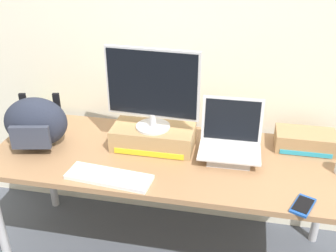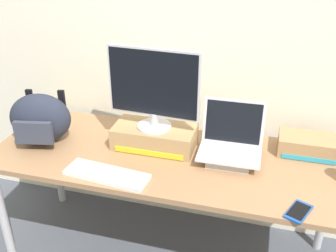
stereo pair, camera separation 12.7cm
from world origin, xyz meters
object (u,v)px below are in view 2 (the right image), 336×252
Objects in this scene: toner_box_yellow at (155,137)px; desktop_monitor at (154,88)px; toner_box_cyan at (309,145)px; plush_toy at (46,108)px; messenger_backpack at (40,118)px; external_keyboard at (107,174)px; cell_phone at (299,212)px; open_laptop at (230,149)px.

desktop_monitor is (-0.00, -0.00, 0.29)m from toner_box_yellow.
toner_box_yellow reaches higher than toner_box_cyan.
toner_box_cyan is (1.62, -0.04, -0.00)m from plush_toy.
plush_toy is at bearing 105.48° from messenger_backpack.
cell_phone is (0.91, -0.03, -0.01)m from external_keyboard.
toner_box_cyan is at bearing -1.43° from plush_toy.
toner_box_yellow is at bearing 88.76° from desktop_monitor.
open_laptop is at bearing 158.20° from cell_phone.
toner_box_yellow reaches higher than plush_toy.
external_keyboard is at bearing -39.42° from plush_toy.
toner_box_yellow is at bearing 175.86° from open_laptop.
desktop_monitor is 1.54× the size of open_laptop.
external_keyboard is (-0.14, -0.34, -0.05)m from toner_box_yellow.
messenger_backpack is 2.29× the size of cell_phone.
desktop_monitor is 0.50m from external_keyboard.
messenger_backpack is 1.49m from toner_box_cyan.
cell_phone is (0.35, -0.35, -0.05)m from open_laptop.
messenger_backpack is at bearing -170.30° from toner_box_yellow.
desktop_monitor is at bearing 176.02° from open_laptop.
toner_box_cyan reaches higher than external_keyboard.
external_keyboard is 0.84m from plush_toy.
open_laptop reaches higher than toner_box_cyan.
external_keyboard is at bearing -158.41° from cell_phone.
messenger_backpack reaches higher than external_keyboard.
toner_box_yellow is 1.03× the size of external_keyboard.
open_laptop is 3.16× the size of plush_toy.
toner_box_yellow is 1.40× the size of toner_box_cyan.
desktop_monitor is at bearing -169.67° from toner_box_cyan.
toner_box_yellow is at bearing 177.62° from cell_phone.
toner_box_yellow is 0.42m from open_laptop.
external_keyboard is (-0.14, -0.34, -0.34)m from desktop_monitor.
toner_box_yellow is 0.84m from toner_box_cyan.
external_keyboard is 0.91m from cell_phone.
cell_phone is 1.61× the size of plush_toy.
plush_toy is (-1.56, 0.56, 0.05)m from cell_phone.
plush_toy is at bearing 178.57° from toner_box_cyan.
toner_box_yellow is 4.35× the size of plush_toy.
external_keyboard is at bearing -37.52° from messenger_backpack.
external_keyboard is 1.36× the size of toner_box_cyan.
messenger_backpack reaches higher than toner_box_yellow.
messenger_backpack is at bearing -176.40° from open_laptop.
cell_phone is at bearing -96.08° from toner_box_cyan.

